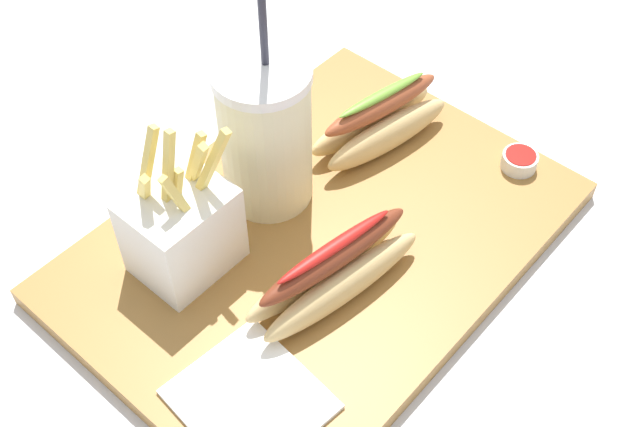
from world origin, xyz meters
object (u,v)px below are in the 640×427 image
(fries_basket, at_px, (182,229))
(hot_dog_1, at_px, (334,271))
(hot_dog_2, at_px, (380,122))
(soda_cup, at_px, (265,134))
(ketchup_cup_1, at_px, (520,160))
(napkin_stack, at_px, (250,399))

(fries_basket, xyz_separation_m, hot_dog_1, (0.06, -0.12, -0.02))
(fries_basket, xyz_separation_m, hot_dog_2, (0.24, -0.03, -0.02))
(soda_cup, height_order, hot_dog_2, soda_cup)
(hot_dog_2, relative_size, ketchup_cup_1, 4.50)
(ketchup_cup_1, bearing_deg, fries_basket, 151.75)
(soda_cup, relative_size, hot_dog_2, 1.50)
(ketchup_cup_1, relative_size, napkin_stack, 0.32)
(hot_dog_1, relative_size, napkin_stack, 1.58)
(hot_dog_1, bearing_deg, napkin_stack, -170.78)
(fries_basket, relative_size, hot_dog_2, 0.95)
(soda_cup, relative_size, napkin_stack, 2.15)
(fries_basket, relative_size, napkin_stack, 1.37)
(soda_cup, relative_size, hot_dog_1, 1.36)
(hot_dog_1, distance_m, hot_dog_2, 0.20)
(hot_dog_1, bearing_deg, soda_cup, 69.07)
(soda_cup, height_order, napkin_stack, soda_cup)
(ketchup_cup_1, bearing_deg, napkin_stack, 176.70)
(soda_cup, distance_m, hot_dog_2, 0.14)
(fries_basket, relative_size, hot_dog_1, 0.87)
(soda_cup, height_order, fries_basket, soda_cup)
(fries_basket, height_order, hot_dog_2, fries_basket)
(soda_cup, distance_m, fries_basket, 0.12)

